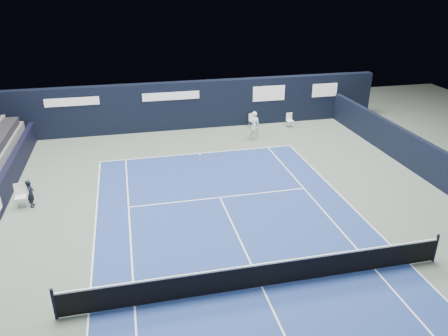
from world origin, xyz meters
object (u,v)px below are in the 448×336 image
object	(u,v)px
folding_chair_back_a	(252,118)
tennis_player	(254,125)
tennis_net	(262,274)
folding_chair_back_b	(290,119)
line_judge_chair	(20,194)

from	to	relation	value
folding_chair_back_a	tennis_player	xyz separation A→B (m)	(-0.54, -2.36, 0.29)
tennis_net	folding_chair_back_a	bearing A→B (deg)	74.98
folding_chair_back_b	tennis_player	bearing A→B (deg)	-154.00
folding_chair_back_a	tennis_player	bearing A→B (deg)	-124.59
line_judge_chair	tennis_net	size ratio (longest dim) A/B	0.08
folding_chair_back_b	line_judge_chair	xyz separation A→B (m)	(-15.39, -7.66, 0.07)
folding_chair_back_b	tennis_player	size ratio (longest dim) A/B	0.53
folding_chair_back_a	tennis_player	distance (m)	2.44
folding_chair_back_a	line_judge_chair	bearing A→B (deg)	-169.16
folding_chair_back_b	line_judge_chair	world-z (taller)	line_judge_chair
tennis_net	tennis_player	world-z (taller)	tennis_player
folding_chair_back_b	tennis_net	bearing A→B (deg)	-118.37
folding_chair_back_b	tennis_net	xyz separation A→B (m)	(-6.71, -15.25, -0.02)
folding_chair_back_b	tennis_net	world-z (taller)	tennis_net
folding_chair_back_b	line_judge_chair	bearing A→B (deg)	-158.15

